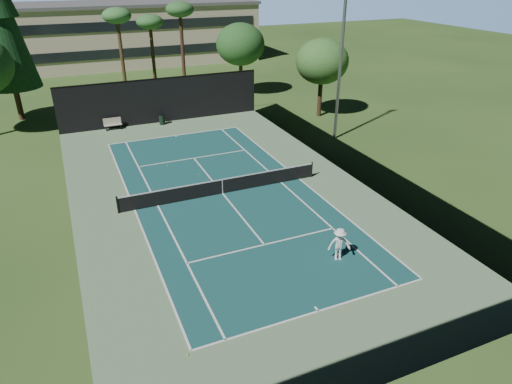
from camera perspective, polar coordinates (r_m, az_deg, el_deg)
ground at (r=28.83m, az=-4.19°, el=-0.22°), size 160.00×160.00×0.00m
apron_slab at (r=28.83m, az=-4.19°, el=-0.21°), size 18.00×32.00×0.01m
court_surface at (r=28.82m, az=-4.19°, el=-0.20°), size 10.97×23.77×0.01m
court_lines at (r=28.82m, az=-4.19°, el=-0.18°), size 11.07×23.87×0.01m
tennis_net at (r=28.58m, az=-4.23°, el=0.78°), size 12.90×0.10×1.10m
fence at (r=28.04m, az=-4.37°, el=3.50°), size 18.04×32.05×4.03m
player at (r=22.49m, az=10.38°, el=-6.45°), size 1.27×0.99×1.73m
tennis_ball_a at (r=18.05m, az=-8.53°, el=-19.51°), size 0.07×0.07×0.07m
tennis_ball_b at (r=30.06m, az=-6.28°, el=0.94°), size 0.07×0.07×0.07m
tennis_ball_c at (r=31.59m, az=-7.15°, el=2.20°), size 0.07×0.07×0.07m
tennis_ball_d at (r=33.39m, az=-10.97°, el=3.29°), size 0.07×0.07×0.07m
park_bench at (r=42.07m, az=-17.49°, el=8.17°), size 1.50×0.45×1.02m
trash_bin at (r=42.37m, az=-11.67°, el=8.89°), size 0.56×0.56×0.95m
palm_a at (r=49.04m, az=-16.96°, el=19.93°), size 2.80×2.80×9.32m
palm_b at (r=51.64m, az=-13.11°, el=19.70°), size 2.80×2.80×8.42m
palm_c at (r=49.15m, az=-9.47°, el=21.15°), size 2.80×2.80×9.77m
decid_tree_a at (r=50.42m, az=-1.96°, el=17.95°), size 5.12×5.12×7.62m
decid_tree_b at (r=43.38m, az=8.26°, el=15.84°), size 4.80×4.80×7.14m
campus_building at (r=71.40m, az=-17.45°, el=18.39°), size 40.50×12.50×8.30m
light_pole at (r=37.10m, az=10.56°, el=16.05°), size 0.90×0.25×12.22m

